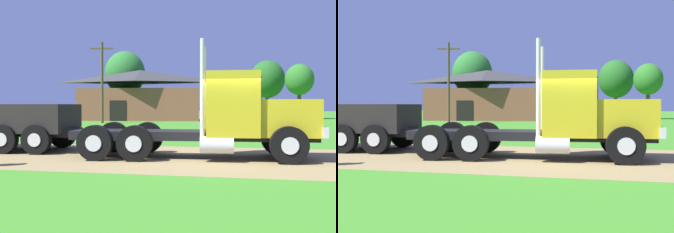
{
  "view_description": "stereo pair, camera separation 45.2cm",
  "coord_description": "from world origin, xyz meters",
  "views": [
    {
      "loc": [
        0.65,
        -12.63,
        1.73
      ],
      "look_at": [
        -1.98,
        0.83,
        1.32
      ],
      "focal_mm": 41.83,
      "sensor_mm": 36.0,
      "label": 1
    },
    {
      "loc": [
        1.1,
        -12.53,
        1.73
      ],
      "look_at": [
        -1.98,
        0.83,
        1.32
      ],
      "focal_mm": 41.83,
      "sensor_mm": 36.0,
      "label": 2
    }
  ],
  "objects": [
    {
      "name": "truck_foreground_white",
      "position": [
        0.17,
        0.13,
        1.28
      ],
      "size": [
        8.05,
        3.0,
        3.74
      ],
      "color": "black",
      "rests_on": "ground_plane"
    },
    {
      "name": "tree_mid",
      "position": [
        3.75,
        43.2,
        5.26
      ],
      "size": [
        4.74,
        4.74,
        7.89
      ],
      "color": "#513823",
      "rests_on": "ground_plane"
    },
    {
      "name": "shed_building",
      "position": [
        -10.93,
        30.13,
        2.74
      ],
      "size": [
        14.47,
        7.15,
        5.65
      ],
      "color": "brown",
      "rests_on": "ground_plane"
    },
    {
      "name": "tree_left",
      "position": [
        -13.51,
        32.77,
        5.51
      ],
      "size": [
        4.85,
        4.85,
        8.2
      ],
      "color": "#513823",
      "rests_on": "ground_plane"
    },
    {
      "name": "dirt_track",
      "position": [
        0.0,
        0.0,
        0.0
      ],
      "size": [
        120.0,
        6.63,
        0.01
      ],
      "primitive_type": "cube",
      "color": "#97804F",
      "rests_on": "ground_plane"
    },
    {
      "name": "ground_plane",
      "position": [
        0.0,
        0.0,
        0.0
      ],
      "size": [
        200.0,
        200.0,
        0.0
      ],
      "primitive_type": "plane",
      "color": "#3E8A23"
    },
    {
      "name": "utility_pole_far",
      "position": [
        -12.65,
        22.7,
        4.08
      ],
      "size": [
        2.19,
        0.54,
        7.67
      ],
      "color": "brown",
      "rests_on": "ground_plane"
    },
    {
      "name": "tree_right",
      "position": [
        7.21,
        37.25,
        4.78
      ],
      "size": [
        3.44,
        3.44,
        6.72
      ],
      "color": "#513823",
      "rests_on": "ground_plane"
    }
  ]
}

